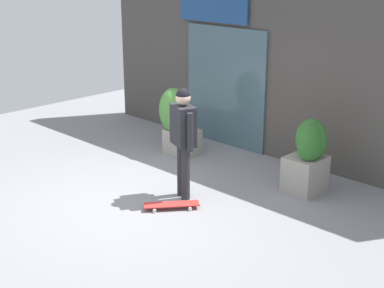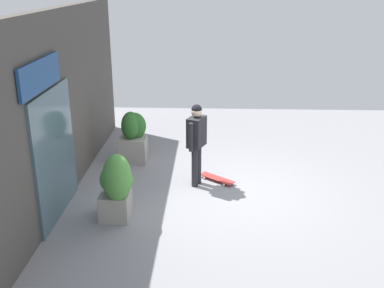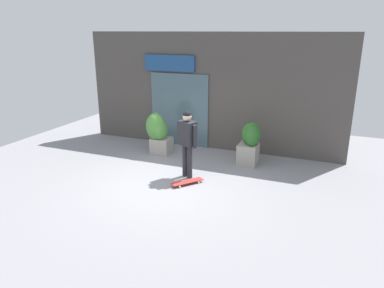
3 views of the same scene
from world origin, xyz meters
name	(u,v)px [view 3 (image 3 of 3)]	position (x,y,z in m)	size (l,w,h in m)	color
ground_plane	(166,183)	(0.00, 0.00, 0.00)	(12.00, 12.00, 0.00)	gray
building_facade	(208,92)	(-0.04, 3.03, 1.70)	(7.97, 0.31, 3.44)	#4C4742
skateboarder	(187,137)	(0.32, 0.52, 1.02)	(0.56, 0.40, 1.67)	#28282D
skateboard	(187,182)	(0.50, 0.11, 0.06)	(0.65, 0.74, 0.08)	red
planter_box_left	(250,143)	(1.53, 1.99, 0.61)	(0.55, 0.60, 1.15)	gray
planter_box_right	(159,133)	(-1.13, 1.83, 0.63)	(0.70, 0.57, 1.23)	gray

